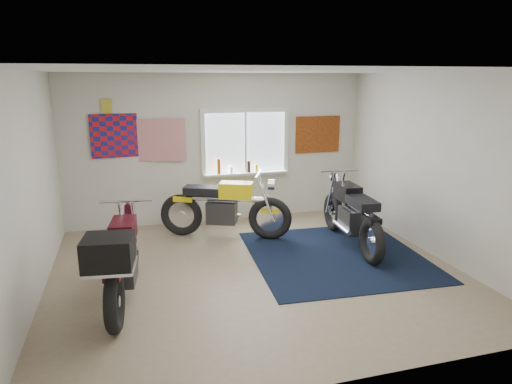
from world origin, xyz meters
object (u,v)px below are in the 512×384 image
object	(u,v)px
yellow_triumph	(224,209)
maroon_tourer	(120,260)
black_chrome_bike	(351,216)
navy_rug	(336,255)

from	to	relation	value
yellow_triumph	maroon_tourer	xyz separation A→B (m)	(-1.66, -2.01, 0.08)
maroon_tourer	yellow_triumph	bearing A→B (deg)	-31.95
black_chrome_bike	yellow_triumph	bearing A→B (deg)	67.21
maroon_tourer	black_chrome_bike	bearing A→B (deg)	-65.51
navy_rug	maroon_tourer	distance (m)	3.22
navy_rug	yellow_triumph	world-z (taller)	yellow_triumph
navy_rug	yellow_triumph	size ratio (longest dim) A/B	1.24
navy_rug	yellow_triumph	xyz separation A→B (m)	(-1.43, 1.30, 0.49)
navy_rug	maroon_tourer	size ratio (longest dim) A/B	1.19
maroon_tourer	navy_rug	bearing A→B (deg)	-69.43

